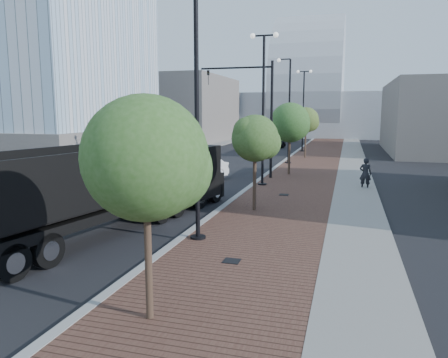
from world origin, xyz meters
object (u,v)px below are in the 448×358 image
(pedestrian, at_px, (365,174))
(dark_car_mid, at_px, (165,164))
(dump_truck, at_px, (147,186))
(white_sedan, at_px, (197,170))

(pedestrian, bearing_deg, dark_car_mid, -1.78)
(dump_truck, distance_m, pedestrian, 13.78)
(white_sedan, height_order, dark_car_mid, white_sedan)
(white_sedan, xyz_separation_m, pedestrian, (10.64, 0.20, 0.14))
(dark_car_mid, bearing_deg, dump_truck, -92.85)
(white_sedan, relative_size, pedestrian, 2.58)
(white_sedan, relative_size, dark_car_mid, 0.97)
(dump_truck, height_order, dark_car_mid, dump_truck)
(dump_truck, xyz_separation_m, white_sedan, (-1.23, 9.85, -0.61))
(dark_car_mid, bearing_deg, white_sedan, -62.68)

